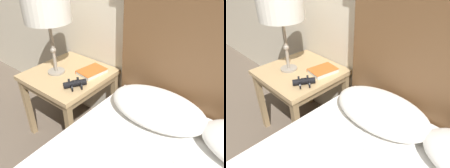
# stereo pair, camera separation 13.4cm
# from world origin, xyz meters

# --- Properties ---
(nightstand) EXTENTS (0.58, 0.58, 0.58)m
(nightstand) POSITION_xyz_m (-0.48, 0.66, 0.50)
(nightstand) COLOR tan
(nightstand) RESTS_ON ground_plane
(table_lamp) EXTENTS (0.32, 0.32, 0.59)m
(table_lamp) POSITION_xyz_m (-0.56, 0.61, 1.06)
(table_lamp) COLOR gray
(table_lamp) RESTS_ON nightstand
(book_on_nightstand) EXTENTS (0.18, 0.22, 0.03)m
(book_on_nightstand) POSITION_xyz_m (-0.33, 0.77, 0.60)
(book_on_nightstand) COLOR silver
(book_on_nightstand) RESTS_ON nightstand
(binoculars_pair) EXTENTS (0.16, 0.16, 0.05)m
(binoculars_pair) POSITION_xyz_m (-0.30, 0.56, 0.60)
(binoculars_pair) COLOR black
(binoculars_pair) RESTS_ON nightstand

